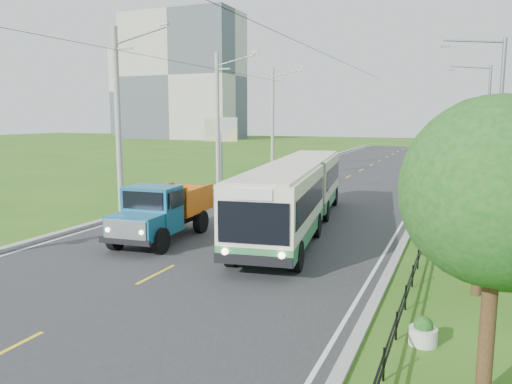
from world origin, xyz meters
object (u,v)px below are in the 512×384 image
Objects in this scene: planter_near at (439,249)px; planter_front at (423,333)px; billboard_left at (221,133)px; streetlight_mid at (496,123)px; tree_third at (481,148)px; bus at (296,190)px; pole_mid at (218,119)px; pole_far at (273,118)px; tree_front at (499,202)px; planter_mid at (446,212)px; planter_far at (450,191)px; streetlight_far at (485,121)px; tree_second at (486,176)px; tree_back at (473,139)px; pole_near at (118,119)px; tree_fifth at (475,139)px; dump_truck at (162,208)px; tree_fourth at (477,149)px.

planter_front is at bearing -90.00° from planter_near.
streetlight_mid is at bearing -26.40° from billboard_left.
tree_third is 0.37× the size of bus.
streetlight_mid is at bearing -20.32° from pole_mid.
tree_front is at bearing -63.82° from pole_far.
tree_third is at bearing -77.90° from planter_mid.
planter_far is (16.86, 1.00, -4.81)m from pole_mid.
pole_far is 9.17m from billboard_left.
streetlight_far is 20.56m from billboard_left.
planter_mid is at bearing -90.00° from planter_far.
planter_front is (-2.04, -16.00, -4.62)m from streetlight_mid.
tree_second is 7.91× the size of planter_far.
pole_far is at bearing 82.17° from billboard_left.
tree_back is 0.61× the size of streetlight_mid.
tree_second is 12.36m from planter_mid.
streetlight_far is (18.90, 19.00, -0.19)m from pole_near.
tree_second is (18.12, -6.86, -1.57)m from pole_near.
tree_second is 5.40m from planter_front.
tree_third reaches higher than tree_second.
bus is at bearing -139.29° from planter_mid.
pole_mid is at bearing 177.29° from tree_fifth.
pole_near reaches higher than tree_second.
planter_front is at bearing -33.53° from dump_truck.
planter_near is 7.09m from bus.
tree_fourth is 13.94m from streetlight_far.
dump_truck is (-11.02, -1.85, 1.09)m from planter_near.
streetlight_far is 7.84m from planter_far.
tree_fourth is 1.04× the size of billboard_left.
tree_back is at bearing 87.44° from planter_front.
streetlight_mid is 9.46m from planter_far.
planter_far is at bearing -108.80° from streetlight_far.
tree_fourth is 0.93× the size of tree_fifth.
tree_front is at bearing -37.49° from dump_truck.
tree_back reaches higher than dump_truck.
tree_second is at bearing -48.48° from billboard_left.
streetlight_far reaches higher than bus.
planter_front is (-1.26, -28.14, -3.37)m from tree_back.
planter_mid is at bearing -180.00° from streetlight_mid.
tree_second is 6.02m from tree_third.
dump_truck is (-12.27, 2.01, -2.15)m from tree_second.
pole_mid reaches higher than streetlight_mid.
tree_fifth reaches higher than tree_back.
streetlight_far is (0.79, 31.86, 1.18)m from tree_front.
streetlight_far reaches higher than planter_front.
planter_front and planter_near have the same top height.
planter_front is at bearing -97.06° from tree_third.
tree_third reaches higher than planter_mid.
pole_mid reaches higher than tree_third.
planter_near is at bearing -90.00° from planter_far.
billboard_left is at bearing -97.83° from pole_far.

